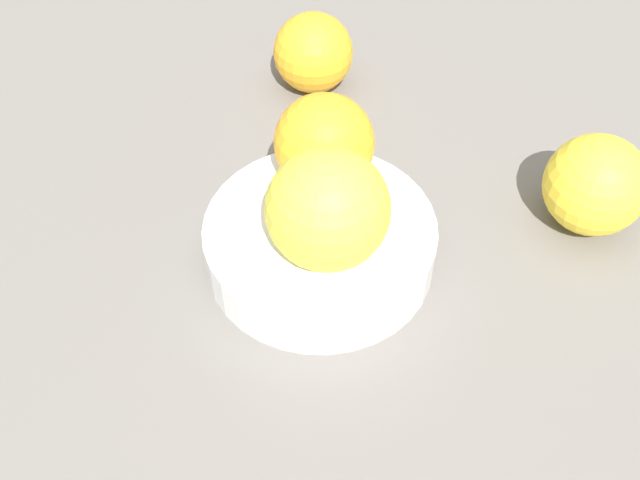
{
  "coord_description": "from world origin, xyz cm",
  "views": [
    {
      "loc": [
        -31.1,
        -17.8,
        43.75
      ],
      "look_at": [
        0.0,
        0.0,
        2.18
      ],
      "focal_mm": 43.25,
      "sensor_mm": 36.0,
      "label": 1
    }
  ],
  "objects_px": {
    "orange_loose_0": "(313,53)",
    "orange_loose_1": "(595,185)",
    "orange_in_bowl_1": "(324,143)",
    "orange_in_bowl_0": "(328,209)",
    "fruit_bowl": "(320,244)"
  },
  "relations": [
    {
      "from": "orange_loose_1",
      "to": "orange_in_bowl_0",
      "type": "bearing_deg",
      "value": 137.12
    },
    {
      "from": "fruit_bowl",
      "to": "orange_loose_1",
      "type": "height_order",
      "value": "orange_loose_1"
    },
    {
      "from": "orange_in_bowl_0",
      "to": "orange_loose_1",
      "type": "bearing_deg",
      "value": -42.88
    },
    {
      "from": "orange_loose_1",
      "to": "orange_in_bowl_1",
      "type": "bearing_deg",
      "value": 117.71
    },
    {
      "from": "fruit_bowl",
      "to": "orange_in_bowl_1",
      "type": "distance_m",
      "value": 0.07
    },
    {
      "from": "fruit_bowl",
      "to": "orange_loose_0",
      "type": "xyz_separation_m",
      "value": [
        0.18,
        0.11,
        0.02
      ]
    },
    {
      "from": "orange_in_bowl_1",
      "to": "orange_loose_1",
      "type": "bearing_deg",
      "value": -62.29
    },
    {
      "from": "fruit_bowl",
      "to": "orange_loose_1",
      "type": "bearing_deg",
      "value": -49.17
    },
    {
      "from": "orange_loose_0",
      "to": "orange_loose_1",
      "type": "height_order",
      "value": "orange_loose_1"
    },
    {
      "from": "orange_in_bowl_1",
      "to": "orange_loose_1",
      "type": "relative_size",
      "value": 0.95
    },
    {
      "from": "orange_in_bowl_1",
      "to": "orange_loose_0",
      "type": "relative_size",
      "value": 1.03
    },
    {
      "from": "orange_in_bowl_0",
      "to": "orange_loose_1",
      "type": "relative_size",
      "value": 1.08
    },
    {
      "from": "fruit_bowl",
      "to": "orange_loose_0",
      "type": "height_order",
      "value": "orange_loose_0"
    },
    {
      "from": "fruit_bowl",
      "to": "orange_in_bowl_0",
      "type": "bearing_deg",
      "value": -137.58
    },
    {
      "from": "orange_loose_0",
      "to": "orange_loose_1",
      "type": "distance_m",
      "value": 0.27
    }
  ]
}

